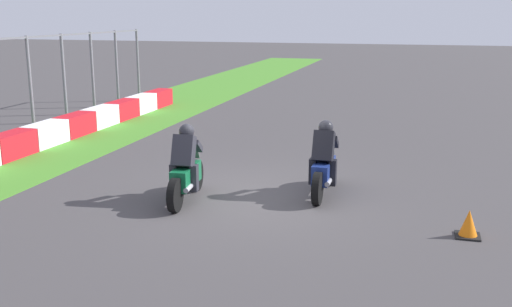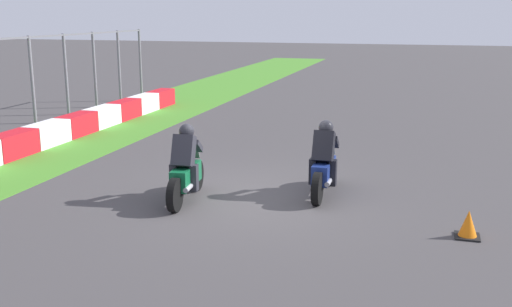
# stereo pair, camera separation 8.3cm
# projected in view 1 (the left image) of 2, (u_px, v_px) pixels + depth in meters

# --- Properties ---
(ground_plane) EXTENTS (120.00, 120.00, 0.00)m
(ground_plane) POSITION_uv_depth(u_px,v_px,m) (253.00, 197.00, 12.03)
(ground_plane) COLOR #444041
(rider_lane_a) EXTENTS (2.04, 0.54, 1.51)m
(rider_lane_a) POSITION_uv_depth(u_px,v_px,m) (324.00, 165.00, 12.05)
(rider_lane_a) COLOR black
(rider_lane_a) RESTS_ON ground_plane
(rider_lane_b) EXTENTS (2.04, 0.56, 1.51)m
(rider_lane_b) POSITION_uv_depth(u_px,v_px,m) (186.00, 170.00, 11.65)
(rider_lane_b) COLOR black
(rider_lane_b) RESTS_ON ground_plane
(traffic_cone) EXTENTS (0.40, 0.40, 0.46)m
(traffic_cone) POSITION_uv_depth(u_px,v_px,m) (469.00, 225.00, 9.84)
(traffic_cone) COLOR black
(traffic_cone) RESTS_ON ground_plane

